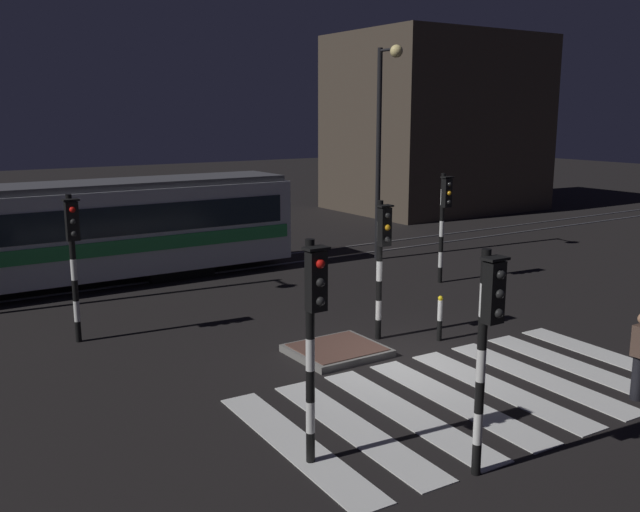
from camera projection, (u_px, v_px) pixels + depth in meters
The scene contains 15 objects.
ground_plane at pixel (404, 362), 15.36m from camera, with size 120.00×120.00×0.00m, color black.
rail_near at pixel (211, 274), 23.67m from camera, with size 80.00×0.12×0.03m, color #59595E.
rail_far at pixel (194, 266), 24.85m from camera, with size 80.00×0.12×0.03m, color #59595E.
crosswalk_zebra at pixel (477, 394), 13.55m from camera, with size 8.92×4.86×0.02m.
traffic_island at pixel (337, 350), 15.81m from camera, with size 2.00×1.78×0.18m.
traffic_light_corner_far_left at pixel (73, 247), 16.16m from camera, with size 0.36×0.42×3.54m.
traffic_light_corner_near_left at pixel (313, 320), 10.39m from camera, with size 0.36×0.42×3.56m.
traffic_light_median_centre at pixel (382, 249), 16.39m from camera, with size 0.36×0.42×3.37m.
traffic_light_corner_far_right at pixel (444, 211), 21.97m from camera, with size 0.36×0.42×3.51m.
traffic_light_kerb_mid_left at pixel (487, 330), 10.05m from camera, with size 0.36×0.42×3.48m.
street_lamp_trackside_right at pixel (383, 129), 24.89m from camera, with size 0.44×1.21×7.64m.
tram at pixel (17, 237), 20.75m from camera, with size 17.65×2.58×4.15m.
pedestrian_waiting_at_kerb at pixel (640, 356), 13.17m from camera, with size 0.36×0.24×1.71m.
bollard_island_edge at pixel (440, 318), 16.67m from camera, with size 0.12×0.12×1.11m.
building_backdrop at pixel (436, 124), 39.01m from camera, with size 10.58×8.00×9.52m, color #42382D.
Camera 1 is at (-9.51, -11.20, 5.38)m, focal length 39.22 mm.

